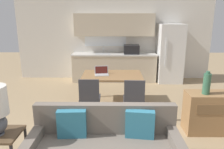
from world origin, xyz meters
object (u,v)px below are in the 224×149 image
(dining_chair_near_right, at_px, (134,98))
(dining_chair_near_left, at_px, (90,96))
(couch, at_px, (104,146))
(dining_table, at_px, (112,77))
(laptop, at_px, (101,73))
(refrigerator, at_px, (170,53))
(side_table, at_px, (3,145))
(vase, at_px, (206,84))
(credenza, at_px, (215,113))

(dining_chair_near_right, relative_size, dining_chair_near_left, 1.00)
(dining_chair_near_right, bearing_deg, dining_chair_near_left, -1.14)
(couch, bearing_deg, dining_chair_near_right, 70.13)
(dining_table, relative_size, dining_chair_near_left, 1.59)
(dining_chair_near_left, bearing_deg, couch, 102.63)
(dining_chair_near_right, height_order, laptop, laptop)
(dining_chair_near_right, xyz_separation_m, laptop, (-0.69, 0.87, 0.29))
(refrigerator, height_order, dining_chair_near_right, refrigerator)
(refrigerator, height_order, laptop, refrigerator)
(couch, relative_size, side_table, 3.64)
(dining_table, relative_size, side_table, 2.52)
(refrigerator, bearing_deg, vase, -92.93)
(dining_chair_near_left, bearing_deg, laptop, -104.67)
(dining_table, height_order, side_table, dining_table)
(refrigerator, relative_size, dining_chair_near_left, 2.08)
(credenza, xyz_separation_m, dining_chair_near_left, (-2.33, 0.49, 0.11))
(dining_table, relative_size, couch, 0.69)
(couch, bearing_deg, laptop, 94.13)
(couch, height_order, side_table, couch)
(couch, xyz_separation_m, dining_chair_near_right, (0.53, 1.46, 0.15))
(dining_table, distance_m, dining_chair_near_right, 0.99)
(vase, bearing_deg, dining_table, 140.62)
(side_table, relative_size, credenza, 0.52)
(dining_table, distance_m, dining_chair_near_left, 0.95)
(refrigerator, bearing_deg, dining_chair_near_left, -129.72)
(side_table, xyz_separation_m, laptop, (1.20, 2.38, 0.40))
(dining_table, distance_m, laptop, 0.27)
(dining_table, bearing_deg, dining_chair_near_left, -118.73)
(side_table, xyz_separation_m, vase, (3.10, 1.03, 0.57))
(side_table, xyz_separation_m, dining_chair_near_left, (1.01, 1.56, 0.12))
(couch, relative_size, dining_chair_near_right, 2.30)
(refrigerator, bearing_deg, side_table, -127.32)
(couch, distance_m, dining_chair_near_left, 1.56)
(side_table, bearing_deg, dining_table, 58.59)
(side_table, distance_m, laptop, 2.70)
(refrigerator, distance_m, vase, 3.27)
(couch, distance_m, credenza, 2.21)
(dining_chair_near_left, bearing_deg, dining_chair_near_right, 175.52)
(refrigerator, relative_size, vase, 4.50)
(vase, distance_m, laptop, 2.34)
(laptop, bearing_deg, refrigerator, 36.02)
(credenza, bearing_deg, refrigerator, 91.13)
(dining_chair_near_left, height_order, laptop, laptop)
(refrigerator, distance_m, dining_chair_near_left, 3.57)
(vase, xyz_separation_m, dining_chair_near_left, (-2.10, 0.54, -0.45))
(credenza, bearing_deg, dining_chair_near_right, 162.97)
(refrigerator, xyz_separation_m, dining_chair_near_left, (-2.26, -2.73, -0.43))
(couch, bearing_deg, credenza, 27.40)
(vase, relative_size, dining_chair_near_right, 0.46)
(credenza, distance_m, dining_chair_near_left, 2.38)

